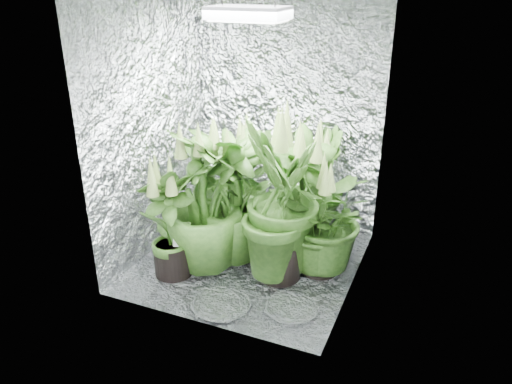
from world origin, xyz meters
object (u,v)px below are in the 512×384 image
at_px(plant_f, 170,223).
at_px(grow_lamp, 248,13).
at_px(plant_b, 302,196).
at_px(plant_c, 316,186).
at_px(plant_e, 322,219).
at_px(plant_a, 234,183).
at_px(plant_g, 280,202).
at_px(plant_h, 234,199).
at_px(plant_d, 203,201).
at_px(circulation_fan, 335,244).

bearing_deg(plant_f, grow_lamp, 38.94).
bearing_deg(plant_f, plant_b, 40.32).
relative_size(plant_c, plant_e, 0.98).
distance_m(plant_a, plant_b, 0.56).
bearing_deg(plant_c, plant_g, -94.58).
relative_size(plant_f, plant_h, 0.87).
height_order(plant_b, plant_d, plant_d).
distance_m(plant_b, plant_e, 0.30).
bearing_deg(plant_c, plant_f, -129.35).
relative_size(grow_lamp, plant_b, 0.46).
bearing_deg(plant_e, plant_b, 137.72).
bearing_deg(plant_d, grow_lamp, 31.56).
relative_size(plant_d, circulation_fan, 3.27).
height_order(plant_f, plant_h, plant_h).
relative_size(plant_b, plant_e, 1.07).
height_order(plant_b, circulation_fan, plant_b).
bearing_deg(plant_f, plant_d, 48.90).
distance_m(plant_a, circulation_fan, 0.92).
bearing_deg(circulation_fan, plant_d, -148.74).
distance_m(plant_c, plant_f, 1.25).
bearing_deg(plant_b, plant_e, -42.28).
relative_size(plant_c, plant_f, 1.07).
bearing_deg(plant_c, plant_e, -68.58).
relative_size(plant_a, plant_g, 0.91).
bearing_deg(plant_g, plant_b, 84.75).
xyz_separation_m(plant_d, plant_e, (0.83, 0.26, -0.11)).
bearing_deg(plant_h, plant_b, 30.39).
bearing_deg(plant_c, plant_b, -93.74).
bearing_deg(plant_g, circulation_fan, 48.46).
xyz_separation_m(grow_lamp, plant_e, (0.53, 0.08, -1.39)).
relative_size(plant_a, plant_c, 1.17).
distance_m(plant_d, plant_g, 0.58).
relative_size(plant_f, plant_g, 0.73).
relative_size(plant_c, circulation_fan, 2.84).
bearing_deg(plant_h, plant_d, -127.94).
height_order(plant_c, plant_e, plant_c).
bearing_deg(plant_e, circulation_fan, 69.80).
bearing_deg(plant_h, grow_lamp, -9.50).
height_order(plant_d, plant_f, plant_d).
height_order(plant_f, circulation_fan, plant_f).
distance_m(plant_b, plant_d, 0.76).
relative_size(plant_c, plant_g, 0.78).
distance_m(grow_lamp, circulation_fan, 1.80).
bearing_deg(circulation_fan, plant_a, -174.87).
bearing_deg(grow_lamp, plant_b, 42.24).
bearing_deg(circulation_fan, plant_c, 133.74).
bearing_deg(grow_lamp, plant_h, 170.50).
xyz_separation_m(plant_a, plant_d, (-0.05, -0.44, 0.02)).
bearing_deg(circulation_fan, plant_f, -144.23).
bearing_deg(plant_e, grow_lamp, -171.07).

